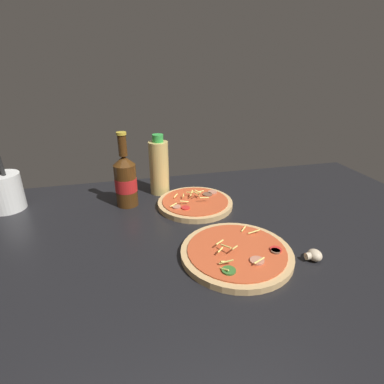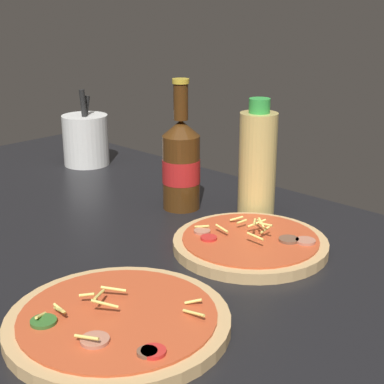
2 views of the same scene
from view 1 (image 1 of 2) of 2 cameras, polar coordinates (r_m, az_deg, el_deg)
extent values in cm
cube|color=black|center=(79.79, -1.06, -9.24)|extent=(160.00, 90.00, 2.50)
cylinder|color=tan|center=(72.33, 8.45, -11.48)|extent=(26.21, 26.21, 1.54)
cylinder|color=#C14C28|center=(71.80, 8.49, -10.88)|extent=(23.07, 23.07, 0.30)
cylinder|color=#336628|center=(64.96, 7.01, -14.62)|extent=(2.99, 2.99, 0.40)
cylinder|color=brown|center=(72.67, 15.61, -10.78)|extent=(2.17, 2.17, 0.40)
cylinder|color=red|center=(73.21, 15.68, -10.51)|extent=(2.68, 2.68, 0.40)
cylinder|color=#B7755B|center=(68.65, 12.28, -12.66)|extent=(3.16, 3.16, 0.40)
cylinder|color=#EADB6B|center=(67.47, 12.69, -12.61)|extent=(2.90, 1.38, 0.66)
cylinder|color=#EADB6B|center=(78.12, 11.72, -7.42)|extent=(3.23, 0.45, 0.90)
cylinder|color=#EADB6B|center=(69.61, 6.47, -10.22)|extent=(1.83, 2.64, 0.77)
cylinder|color=#EADB6B|center=(69.76, 8.16, -10.43)|extent=(2.37, 2.61, 1.36)
cylinder|color=#EADB6B|center=(68.87, 5.39, -10.95)|extent=(1.72, 1.48, 0.66)
cylinder|color=#EADB6B|center=(79.00, 9.76, -6.96)|extent=(1.86, 1.61, 0.88)
cylinder|color=#EADB6B|center=(64.68, 6.18, -14.42)|extent=(1.51, 2.14, 1.00)
cylinder|color=#EADB6B|center=(71.74, 5.29, -9.50)|extent=(2.61, 2.29, 0.74)
cylinder|color=#EADB6B|center=(66.25, 6.15, -13.05)|extent=(1.91, 0.66, 0.93)
cylinder|color=#EADB6B|center=(66.03, 6.53, -13.06)|extent=(3.11, 1.16, 1.35)
cylinder|color=tan|center=(94.59, 0.60, -2.20)|extent=(23.51, 23.51, 1.64)
cylinder|color=#C14C28|center=(94.17, 0.60, -1.67)|extent=(20.69, 20.69, 0.30)
cylinder|color=#B7755B|center=(89.64, -2.83, -2.83)|extent=(2.57, 2.57, 0.40)
cylinder|color=#B7755B|center=(99.55, 3.91, -0.05)|extent=(2.97, 2.97, 0.40)
cylinder|color=red|center=(88.95, -1.23, -3.02)|extent=(2.52, 2.52, 0.40)
cylinder|color=brown|center=(97.85, 2.96, -0.46)|extent=(3.02, 3.02, 0.40)
cylinder|color=#EADB6B|center=(95.45, 1.22, -0.39)|extent=(0.45, 2.30, 0.86)
cylinder|color=#EADB6B|center=(94.32, 1.13, 0.08)|extent=(2.06, 1.46, 1.08)
cylinder|color=#EADB6B|center=(95.82, -3.14, -0.72)|extent=(1.77, 1.82, 0.91)
cylinder|color=#EADB6B|center=(95.38, -0.12, -0.23)|extent=(1.70, 2.96, 1.09)
cylinder|color=#EADB6B|center=(94.46, 1.67, 0.11)|extent=(2.10, 0.70, 0.43)
cylinder|color=#EADB6B|center=(93.79, 0.57, -0.08)|extent=(1.29, 1.74, 0.50)
cylinder|color=#EADB6B|center=(96.39, -0.36, -0.07)|extent=(2.30, 1.66, 0.65)
cylinder|color=#EADB6B|center=(92.34, 2.34, -1.10)|extent=(3.00, 0.44, 0.55)
cylinder|color=#EADB6B|center=(91.06, -1.50, -1.81)|extent=(2.68, 0.65, 0.74)
cylinder|color=#EADB6B|center=(94.71, -1.66, -0.67)|extent=(0.78, 1.87, 0.51)
cylinder|color=#EADB6B|center=(90.05, -3.56, -2.47)|extent=(2.37, 1.27, 0.82)
cylinder|color=#47280F|center=(95.29, -12.43, 1.28)|extent=(6.74, 6.74, 13.38)
cone|color=#47280F|center=(92.59, -12.87, 5.92)|extent=(6.74, 6.74, 2.83)
cylinder|color=#47280F|center=(91.35, -13.13, 8.64)|extent=(2.56, 2.56, 6.29)
cylinder|color=gold|center=(90.53, -13.34, 10.81)|extent=(2.94, 2.94, 0.80)
cylinder|color=red|center=(95.20, -12.45, 1.43)|extent=(6.81, 6.81, 4.28)
cylinder|color=#D6B766|center=(101.98, -6.29, 4.58)|extent=(6.54, 6.54, 17.94)
cylinder|color=green|center=(99.14, -6.55, 10.15)|extent=(3.60, 3.60, 2.45)
cylinder|color=beige|center=(74.80, 21.41, -11.28)|extent=(1.65, 1.65, 1.65)
ellipsoid|color=#C6B293|center=(75.58, 22.34, -11.05)|extent=(3.12, 3.67, 2.57)
cylinder|color=silver|center=(107.02, -32.08, -0.01)|extent=(10.23, 10.23, 11.32)
cylinder|color=black|center=(105.65, -32.63, 2.19)|extent=(2.06, 3.32, 11.17)
cylinder|color=black|center=(104.11, -32.14, 2.51)|extent=(2.05, 2.24, 12.80)
camera|label=2|loc=(0.74, 63.37, 6.68)|focal=55.00mm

